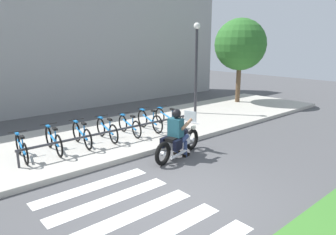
{
  "coord_description": "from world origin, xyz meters",
  "views": [
    {
      "loc": [
        -4.02,
        -4.46,
        3.24
      ],
      "look_at": [
        1.92,
        2.4,
        1.02
      ],
      "focal_mm": 32.89,
      "sensor_mm": 36.0,
      "label": 1
    }
  ],
  "objects": [
    {
      "name": "bicycle_0",
      "position": [
        -1.87,
        4.06,
        0.48
      ],
      "size": [
        0.48,
        1.54,
        0.72
      ],
      "color": "black",
      "rests_on": "sidewalk"
    },
    {
      "name": "bicycle_4",
      "position": [
        1.61,
        4.06,
        0.48
      ],
      "size": [
        0.48,
        1.57,
        0.72
      ],
      "color": "black",
      "rests_on": "sidewalk"
    },
    {
      "name": "rider",
      "position": [
        1.66,
        1.7,
        0.83
      ],
      "size": [
        0.71,
        0.64,
        1.45
      ],
      "color": "#1E4C59",
      "rests_on": "ground"
    },
    {
      "name": "street_lamp",
      "position": [
        5.76,
        4.97,
        2.48
      ],
      "size": [
        0.28,
        0.28,
        4.06
      ],
      "color": "#2D2D33",
      "rests_on": "ground"
    },
    {
      "name": "tree_near_rack",
      "position": [
        9.4,
        5.37,
        3.13
      ],
      "size": [
        2.64,
        2.64,
        4.46
      ],
      "color": "brown",
      "rests_on": "ground"
    },
    {
      "name": "crosswalk_stripe_4",
      "position": [
        -1.08,
        1.6,
        0.0
      ],
      "size": [
        2.8,
        0.4,
        0.01
      ],
      "primitive_type": "cube",
      "color": "white",
      "rests_on": "ground"
    },
    {
      "name": "bicycle_1",
      "position": [
        -1.0,
        4.06,
        0.51
      ],
      "size": [
        0.48,
        1.65,
        0.78
      ],
      "color": "black",
      "rests_on": "sidewalk"
    },
    {
      "name": "crosswalk_stripe_3",
      "position": [
        -1.08,
        0.8,
        0.0
      ],
      "size": [
        2.8,
        0.4,
        0.01
      ],
      "primitive_type": "cube",
      "color": "white",
      "rests_on": "ground"
    },
    {
      "name": "bicycle_6",
      "position": [
        3.35,
        4.06,
        0.49
      ],
      "size": [
        0.48,
        1.68,
        0.73
      ],
      "color": "black",
      "rests_on": "sidewalk"
    },
    {
      "name": "sidewalk",
      "position": [
        0.0,
        4.57,
        0.07
      ],
      "size": [
        24.0,
        4.4,
        0.15
      ],
      "primitive_type": "cube",
      "color": "#B7B2A8",
      "rests_on": "ground"
    },
    {
      "name": "building_backdrop",
      "position": [
        0.0,
        10.27,
        3.1
      ],
      "size": [
        24.0,
        1.2,
        6.19
      ],
      "primitive_type": "cube",
      "color": "#9B9B9B",
      "rests_on": "ground"
    },
    {
      "name": "bike_rack",
      "position": [
        0.74,
        3.51,
        0.58
      ],
      "size": [
        5.82,
        0.07,
        0.49
      ],
      "color": "#333338",
      "rests_on": "sidewalk"
    },
    {
      "name": "ground_plane",
      "position": [
        0.0,
        0.0,
        0.0
      ],
      "size": [
        48.0,
        48.0,
        0.0
      ],
      "primitive_type": "plane",
      "color": "#4C4C4F"
    },
    {
      "name": "crosswalk_stripe_1",
      "position": [
        -1.08,
        -0.8,
        0.0
      ],
      "size": [
        2.8,
        0.4,
        0.01
      ],
      "primitive_type": "cube",
      "color": "white",
      "rests_on": "ground"
    },
    {
      "name": "motorcycle",
      "position": [
        1.74,
        1.72,
        0.46
      ],
      "size": [
        2.15,
        0.86,
        1.25
      ],
      "color": "black",
      "rests_on": "ground"
    },
    {
      "name": "bicycle_3",
      "position": [
        0.74,
        4.06,
        0.5
      ],
      "size": [
        0.48,
        1.59,
        0.76
      ],
      "color": "black",
      "rests_on": "sidewalk"
    },
    {
      "name": "bicycle_5",
      "position": [
        2.48,
        4.06,
        0.51
      ],
      "size": [
        0.48,
        1.65,
        0.79
      ],
      "color": "black",
      "rests_on": "sidewalk"
    },
    {
      "name": "crosswalk_stripe_2",
      "position": [
        -1.08,
        0.0,
        0.0
      ],
      "size": [
        2.8,
        0.4,
        0.01
      ],
      "primitive_type": "cube",
      "color": "white",
      "rests_on": "ground"
    },
    {
      "name": "bicycle_2",
      "position": [
        -0.13,
        4.06,
        0.5
      ],
      "size": [
        0.48,
        1.6,
        0.78
      ],
      "color": "black",
      "rests_on": "sidewalk"
    }
  ]
}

